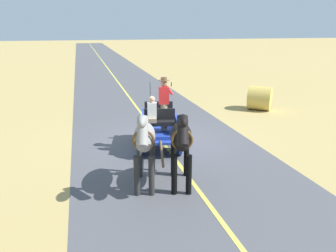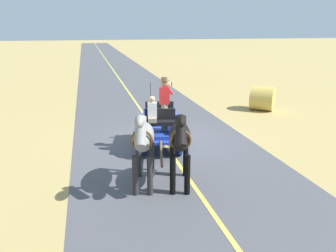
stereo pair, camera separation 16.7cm
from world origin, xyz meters
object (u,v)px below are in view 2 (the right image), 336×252
object	(u,v)px
horse_near_side	(180,139)
horse_drawn_carriage	(160,125)
horse_off_side	(143,139)
hay_bale	(262,98)

from	to	relation	value
horse_near_side	horse_drawn_carriage	bearing A→B (deg)	-92.73
horse_drawn_carriage	horse_off_side	world-z (taller)	horse_drawn_carriage
horse_near_side	hay_bale	bearing A→B (deg)	-131.40
horse_drawn_carriage	horse_near_side	xyz separation A→B (m)	(0.15, 3.06, 0.51)
horse_drawn_carriage	hay_bale	world-z (taller)	horse_drawn_carriage
horse_drawn_carriage	horse_off_side	xyz separation A→B (m)	(1.07, 2.87, 0.51)
hay_bale	horse_drawn_carriage	bearing A→B (deg)	33.71
horse_drawn_carriage	hay_bale	xyz separation A→B (m)	(-6.20, -4.14, -0.22)
horse_near_side	horse_off_side	size ratio (longest dim) A/B	1.00
horse_near_side	horse_off_side	bearing A→B (deg)	-11.41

